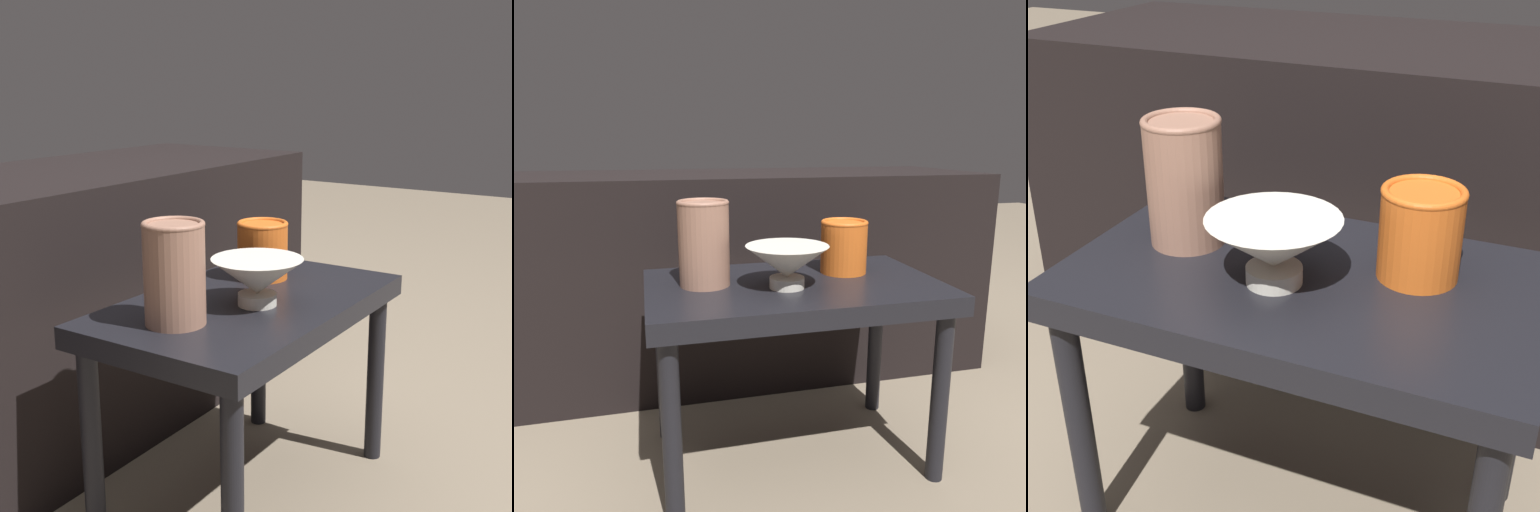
{
  "view_description": "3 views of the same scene",
  "coord_description": "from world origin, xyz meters",
  "views": [
    {
      "loc": [
        -1.06,
        -0.7,
        0.81
      ],
      "look_at": [
        -0.03,
        -0.04,
        0.5
      ],
      "focal_mm": 50.0,
      "sensor_mm": 36.0,
      "label": 1
    },
    {
      "loc": [
        -0.3,
        -0.97,
        0.7
      ],
      "look_at": [
        -0.05,
        -0.01,
        0.47
      ],
      "focal_mm": 35.0,
      "sensor_mm": 36.0,
      "label": 2
    },
    {
      "loc": [
        0.29,
        -0.74,
        0.84
      ],
      "look_at": [
        -0.0,
        -0.06,
        0.46
      ],
      "focal_mm": 50.0,
      "sensor_mm": 36.0,
      "label": 3
    }
  ],
  "objects": [
    {
      "name": "table",
      "position": [
        0.0,
        0.0,
        0.35
      ],
      "size": [
        0.61,
        0.37,
        0.41
      ],
      "color": "black",
      "rests_on": "ground_plane"
    },
    {
      "name": "vase_textured_left",
      "position": [
        -0.18,
        0.02,
        0.5
      ],
      "size": [
        0.11,
        0.11,
        0.18
      ],
      "color": "#996B56",
      "rests_on": "table"
    },
    {
      "name": "bowl",
      "position": [
        -0.03,
        -0.04,
        0.46
      ],
      "size": [
        0.17,
        0.17,
        0.09
      ],
      "color": "silver",
      "rests_on": "table"
    },
    {
      "name": "couch_backdrop",
      "position": [
        0.0,
        0.53,
        0.3
      ],
      "size": [
        1.42,
        0.5,
        0.61
      ],
      "color": "black",
      "rests_on": "ground_plane"
    },
    {
      "name": "ground_plane",
      "position": [
        0.0,
        0.0,
        0.0
      ],
      "size": [
        8.0,
        8.0,
        0.0
      ],
      "primitive_type": "plane",
      "color": "#7F705B"
    },
    {
      "name": "vase_colorful_right",
      "position": [
        0.13,
        0.05,
        0.47
      ],
      "size": [
        0.1,
        0.1,
        0.12
      ],
      "color": "orange",
      "rests_on": "table"
    }
  ]
}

